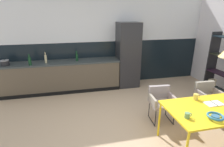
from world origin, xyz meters
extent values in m
plane|color=tan|center=(0.00, 0.00, 0.00)|extent=(8.52, 8.52, 0.00)
cube|color=black|center=(0.00, 2.77, 0.68)|extent=(6.55, 0.12, 1.36)
cube|color=silver|center=(0.00, 2.77, 2.04)|extent=(6.55, 0.12, 1.36)
cube|color=#4D4335|center=(-1.42, 2.41, 0.42)|extent=(3.42, 0.60, 0.84)
cube|color=#333938|center=(-1.42, 2.41, 0.86)|extent=(3.45, 0.63, 0.04)
cube|color=black|center=(-1.42, 2.10, 0.05)|extent=(3.42, 0.01, 0.10)
cube|color=#232326|center=(0.64, 2.41, 0.97)|extent=(0.64, 0.60, 1.94)
cube|color=gold|center=(1.31, -0.52, 0.71)|extent=(1.77, 0.90, 0.03)
cylinder|color=gold|center=(0.47, -0.11, 0.35)|extent=(0.04, 0.04, 0.69)
cube|color=gray|center=(0.75, 0.34, 0.41)|extent=(0.51, 0.49, 0.06)
cube|color=gray|center=(0.76, 0.54, 0.58)|extent=(0.46, 0.11, 0.28)
cube|color=gray|center=(0.97, 0.32, 0.51)|extent=(0.08, 0.42, 0.14)
cube|color=gray|center=(0.53, 0.35, 0.51)|extent=(0.08, 0.42, 0.14)
cylinder|color=black|center=(0.93, 0.13, 0.19)|extent=(0.02, 0.02, 0.38)
cylinder|color=black|center=(0.54, 0.16, 0.19)|extent=(0.02, 0.02, 0.38)
cylinder|color=black|center=(0.96, 0.51, 0.19)|extent=(0.02, 0.02, 0.38)
cylinder|color=black|center=(0.56, 0.54, 0.19)|extent=(0.02, 0.02, 0.38)
cylinder|color=black|center=(0.95, 0.32, 0.01)|extent=(0.05, 0.41, 0.02)
cylinder|color=black|center=(0.55, 0.35, 0.01)|extent=(0.05, 0.41, 0.02)
cube|color=gray|center=(1.89, 0.34, 0.40)|extent=(0.50, 0.48, 0.06)
cube|color=gray|center=(1.90, 0.54, 0.58)|extent=(0.46, 0.10, 0.29)
cube|color=gray|center=(2.11, 0.33, 0.50)|extent=(0.06, 0.42, 0.14)
cube|color=gray|center=(1.67, 0.35, 0.50)|extent=(0.06, 0.42, 0.14)
cylinder|color=black|center=(2.09, 0.14, 0.19)|extent=(0.02, 0.02, 0.37)
cylinder|color=black|center=(1.69, 0.16, 0.19)|extent=(0.02, 0.02, 0.37)
cylinder|color=black|center=(2.10, 0.52, 0.19)|extent=(0.02, 0.02, 0.37)
cylinder|color=black|center=(1.70, 0.54, 0.19)|extent=(0.02, 0.02, 0.37)
cylinder|color=black|center=(2.09, 0.33, 0.01)|extent=(0.03, 0.41, 0.02)
cylinder|color=black|center=(1.69, 0.35, 0.01)|extent=(0.03, 0.41, 0.02)
cylinder|color=#33607F|center=(0.99, -0.79, 0.75)|extent=(0.11, 0.11, 0.05)
torus|color=#2B657D|center=(0.99, -0.79, 0.77)|extent=(0.24, 0.24, 0.04)
cube|color=white|center=(1.23, -0.40, 0.73)|extent=(0.15, 0.18, 0.01)
cube|color=white|center=(1.38, -0.40, 0.73)|extent=(0.15, 0.18, 0.01)
cube|color=#262628|center=(1.30, -0.40, 0.74)|extent=(0.01, 0.18, 0.00)
cylinder|color=gold|center=(1.10, -0.19, 0.78)|extent=(0.09, 0.09, 0.11)
torus|color=gold|center=(1.15, -0.19, 0.78)|extent=(0.07, 0.01, 0.07)
cylinder|color=#5B8456|center=(0.59, -0.68, 0.77)|extent=(0.08, 0.08, 0.08)
torus|color=#5B8456|center=(0.64, -0.68, 0.77)|extent=(0.06, 0.01, 0.06)
cylinder|color=black|center=(-2.75, 2.34, 0.95)|extent=(0.21, 0.21, 0.13)
cylinder|color=gray|center=(-2.75, 2.34, 1.02)|extent=(0.22, 0.22, 0.01)
sphere|color=black|center=(-2.75, 2.34, 1.04)|extent=(0.02, 0.02, 0.02)
cylinder|color=#0F3319|center=(-0.89, 2.43, 0.99)|extent=(0.07, 0.07, 0.21)
cylinder|color=#0F3319|center=(-0.89, 2.43, 1.13)|extent=(0.04, 0.04, 0.08)
cylinder|color=#0F3319|center=(-2.12, 2.23, 0.99)|extent=(0.07, 0.07, 0.22)
cylinder|color=#0F3319|center=(-2.12, 2.23, 1.14)|extent=(0.03, 0.03, 0.08)
cylinder|color=tan|center=(-1.74, 2.39, 0.99)|extent=(0.07, 0.07, 0.22)
cylinder|color=tan|center=(-1.74, 2.39, 1.14)|extent=(0.02, 0.02, 0.08)
cube|color=black|center=(2.72, 1.35, 0.87)|extent=(0.30, 0.03, 1.73)
cube|color=black|center=(2.72, 0.88, 0.25)|extent=(0.30, 0.92, 0.02)
cube|color=beige|center=(2.72, 1.21, 0.36)|extent=(0.18, 0.10, 0.20)
cube|color=black|center=(2.72, 0.88, 0.71)|extent=(0.30, 0.92, 0.02)
camera|label=1|loc=(-1.00, -2.68, 2.22)|focal=28.67mm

